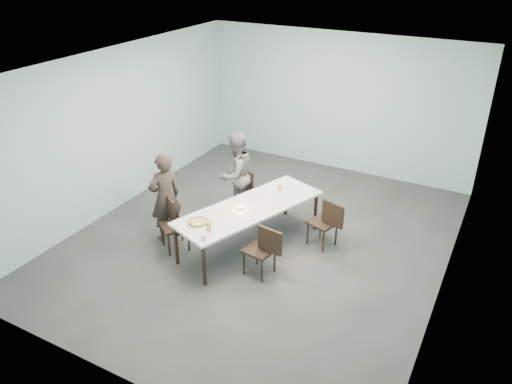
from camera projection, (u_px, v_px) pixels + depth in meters
The scene contains 16 objects.
ground at pixel (261, 239), 8.68m from camera, with size 7.00×7.00×0.00m, color #333335.
room_shell at pixel (261, 129), 7.76m from camera, with size 6.02×7.02×3.01m.
table at pixel (250, 210), 8.19m from camera, with size 1.74×2.75×0.75m.
chair_near_left at pixel (173, 220), 8.27m from camera, with size 0.63×0.58×0.87m.
chair_far_left at pixel (249, 190), 9.26m from camera, with size 0.65×0.54×0.87m.
chair_near_right at pixel (264, 248), 7.54m from camera, with size 0.64×0.48×0.87m.
chair_far_right at pixel (327, 221), 8.26m from camera, with size 0.65×0.53×0.87m.
diner_near at pixel (165, 197), 8.38m from camera, with size 0.57×0.38×1.58m, color black.
diner_far at pixel (236, 174), 9.16m from camera, with size 0.78×0.61×1.60m, color slate.
pizza at pixel (198, 222), 7.69m from camera, with size 0.34×0.34×0.04m.
side_plate at pixel (231, 221), 7.76m from camera, with size 0.18×0.18×0.01m, color white.
beer_glass at pixel (209, 227), 7.46m from camera, with size 0.08×0.08×0.15m, color gold.
water_tumbler at pixel (204, 237), 7.26m from camera, with size 0.08×0.08×0.09m, color silver.
tealight at pixel (240, 208), 8.08m from camera, with size 0.06×0.06×0.05m.
amber_tumbler at pixel (279, 188), 8.69m from camera, with size 0.07×0.07×0.08m, color gold.
menu at pixel (276, 188), 8.75m from camera, with size 0.30×0.22×0.01m, color silver.
Camera 1 is at (3.42, -6.51, 4.69)m, focal length 35.00 mm.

